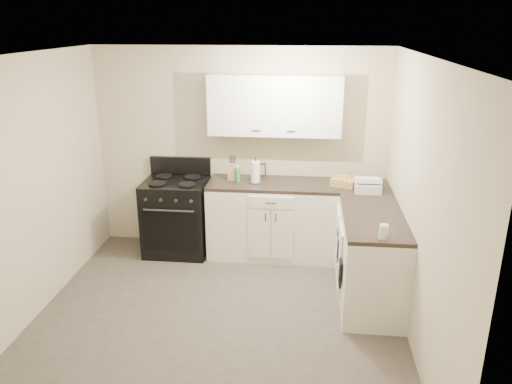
# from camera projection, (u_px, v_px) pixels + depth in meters

# --- Properties ---
(floor) EXTENTS (3.60, 3.60, 0.00)m
(floor) POSITION_uv_depth(u_px,v_px,m) (218.00, 319.00, 4.89)
(floor) COLOR #473F38
(floor) RESTS_ON ground
(ceiling) EXTENTS (3.60, 3.60, 0.00)m
(ceiling) POSITION_uv_depth(u_px,v_px,m) (210.00, 56.00, 4.07)
(ceiling) COLOR white
(ceiling) RESTS_ON wall_back
(wall_back) EXTENTS (3.60, 0.00, 3.60)m
(wall_back) POSITION_uv_depth(u_px,v_px,m) (241.00, 150.00, 6.17)
(wall_back) COLOR beige
(wall_back) RESTS_ON ground
(wall_right) EXTENTS (0.00, 3.60, 3.60)m
(wall_right) POSITION_uv_depth(u_px,v_px,m) (419.00, 207.00, 4.30)
(wall_right) COLOR beige
(wall_right) RESTS_ON ground
(wall_left) EXTENTS (0.00, 3.60, 3.60)m
(wall_left) POSITION_uv_depth(u_px,v_px,m) (25.00, 193.00, 4.66)
(wall_left) COLOR beige
(wall_left) RESTS_ON ground
(wall_front) EXTENTS (3.60, 0.00, 3.60)m
(wall_front) POSITION_uv_depth(u_px,v_px,m) (155.00, 309.00, 2.79)
(wall_front) COLOR beige
(wall_front) RESTS_ON ground
(base_cabinets_back) EXTENTS (1.55, 0.60, 0.90)m
(base_cabinets_back) POSITION_uv_depth(u_px,v_px,m) (273.00, 221.00, 6.11)
(base_cabinets_back) COLOR white
(base_cabinets_back) RESTS_ON floor
(base_cabinets_right) EXTENTS (0.60, 1.90, 0.90)m
(base_cabinets_right) POSITION_uv_depth(u_px,v_px,m) (367.00, 247.00, 5.39)
(base_cabinets_right) COLOR white
(base_cabinets_right) RESTS_ON floor
(countertop_back) EXTENTS (1.55, 0.60, 0.04)m
(countertop_back) POSITION_uv_depth(u_px,v_px,m) (273.00, 184.00, 5.96)
(countertop_back) COLOR black
(countertop_back) RESTS_ON base_cabinets_back
(countertop_right) EXTENTS (0.60, 1.90, 0.04)m
(countertop_right) POSITION_uv_depth(u_px,v_px,m) (370.00, 207.00, 5.24)
(countertop_right) COLOR black
(countertop_right) RESTS_ON base_cabinets_right
(upper_cabinets) EXTENTS (1.55, 0.30, 0.70)m
(upper_cabinets) POSITION_uv_depth(u_px,v_px,m) (275.00, 105.00, 5.80)
(upper_cabinets) COLOR white
(upper_cabinets) RESTS_ON wall_back
(stove) EXTENTS (0.77, 0.66, 0.93)m
(stove) POSITION_uv_depth(u_px,v_px,m) (177.00, 217.00, 6.20)
(stove) COLOR black
(stove) RESTS_ON floor
(knife_block) EXTENTS (0.11, 0.10, 0.21)m
(knife_block) POSITION_uv_depth(u_px,v_px,m) (232.00, 171.00, 6.03)
(knife_block) COLOR tan
(knife_block) RESTS_ON countertop_back
(paper_towel) EXTENTS (0.14, 0.14, 0.26)m
(paper_towel) POSITION_uv_depth(u_px,v_px,m) (255.00, 172.00, 5.91)
(paper_towel) COLOR white
(paper_towel) RESTS_ON countertop_back
(soap_bottle) EXTENTS (0.07, 0.07, 0.17)m
(soap_bottle) POSITION_uv_depth(u_px,v_px,m) (238.00, 175.00, 5.96)
(soap_bottle) COLOR green
(soap_bottle) RESTS_ON countertop_back
(picture_frame) EXTENTS (0.13, 0.08, 0.16)m
(picture_frame) POSITION_uv_depth(u_px,v_px,m) (261.00, 170.00, 6.19)
(picture_frame) COLOR black
(picture_frame) RESTS_ON countertop_back
(wicker_basket) EXTENTS (0.32, 0.28, 0.09)m
(wicker_basket) POSITION_uv_depth(u_px,v_px,m) (343.00, 182.00, 5.82)
(wicker_basket) COLOR tan
(wicker_basket) RESTS_ON countertop_right
(countertop_grill) EXTENTS (0.29, 0.27, 0.10)m
(countertop_grill) POSITION_uv_depth(u_px,v_px,m) (367.00, 187.00, 5.63)
(countertop_grill) COLOR white
(countertop_grill) RESTS_ON countertop_right
(glass_jar) EXTENTS (0.09, 0.09, 0.13)m
(glass_jar) POSITION_uv_depth(u_px,v_px,m) (384.00, 232.00, 4.41)
(glass_jar) COLOR silver
(glass_jar) RESTS_ON countertop_right
(oven_mitt_near) EXTENTS (0.02, 0.15, 0.26)m
(oven_mitt_near) POSITION_uv_depth(u_px,v_px,m) (340.00, 273.00, 4.86)
(oven_mitt_near) COLOR black
(oven_mitt_near) RESTS_ON base_cabinets_right
(oven_mitt_far) EXTENTS (0.02, 0.13, 0.22)m
(oven_mitt_far) POSITION_uv_depth(u_px,v_px,m) (338.00, 250.00, 5.23)
(oven_mitt_far) COLOR black
(oven_mitt_far) RESTS_ON base_cabinets_right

